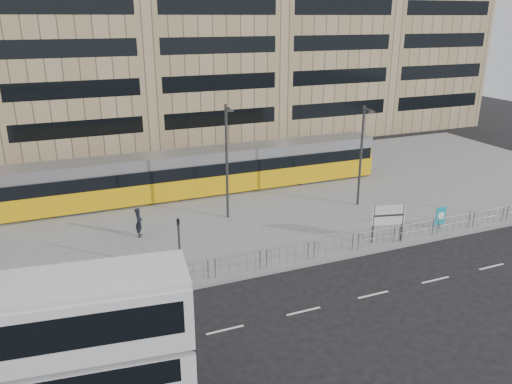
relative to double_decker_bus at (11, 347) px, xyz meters
name	(u,v)px	position (x,y,z in m)	size (l,w,h in m)	color
ground	(302,267)	(14.37, 5.78, -2.68)	(120.00, 120.00, 0.00)	black
plaza	(231,199)	(14.37, 17.78, -2.60)	(64.00, 24.00, 0.15)	slate
kerb	(302,266)	(14.37, 5.83, -2.60)	(64.00, 0.25, 0.17)	gray
building_row	(174,22)	(15.91, 40.05, 10.24)	(70.40, 18.40, 31.20)	maroon
pedestrian_barrier	(330,242)	(16.37, 6.28, -1.69)	(32.07, 0.07, 1.10)	gray
road_markings	(357,299)	(15.37, 1.78, -2.67)	(62.00, 0.12, 0.01)	white
double_decker_bus	(11,347)	(0.00, 0.00, 0.00)	(12.63, 4.34, 4.95)	silver
tram	(204,171)	(12.82, 19.80, -0.78)	(29.58, 2.93, 3.49)	#DDA50C
station_sign	(388,217)	(20.64, 6.58, -0.85)	(2.06, 0.59, 2.41)	#2D2D30
ad_panel	(441,216)	(25.15, 6.96, -1.65)	(0.80, 0.09, 1.49)	#2D2D30
pedestrian	(139,222)	(6.55, 13.26, -1.57)	(0.70, 0.46, 1.91)	black
traffic_light_west	(179,238)	(7.83, 7.76, -0.55)	(0.17, 0.21, 3.10)	#2D2D30
lamp_post_west	(227,158)	(12.83, 14.12, 1.81)	(0.45, 1.04, 7.92)	#2D2D30
lamp_post_east	(362,152)	(22.65, 12.81, 1.54)	(0.45, 1.04, 7.39)	#2D2D30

